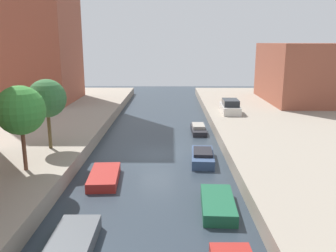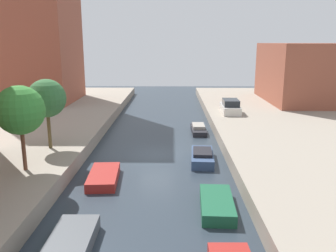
{
  "view_description": "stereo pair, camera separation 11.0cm",
  "coord_description": "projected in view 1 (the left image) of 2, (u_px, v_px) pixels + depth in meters",
  "views": [
    {
      "loc": [
        1.09,
        -25.55,
        8.27
      ],
      "look_at": [
        0.81,
        5.39,
        0.92
      ],
      "focal_mm": 37.98,
      "sensor_mm": 36.0,
      "label": 1
    },
    {
      "loc": [
        1.2,
        -25.55,
        8.27
      ],
      "look_at": [
        0.81,
        5.39,
        0.92
      ],
      "focal_mm": 37.98,
      "sensor_mm": 36.0,
      "label": 2
    }
  ],
  "objects": [
    {
      "name": "moored_boat_right_3",
      "position": [
        203.0,
        157.0,
        25.0
      ],
      "size": [
        1.73,
        3.88,
        0.86
      ],
      "color": "#33476B",
      "rests_on": "ground_plane"
    },
    {
      "name": "ground_plane",
      "position": [
        157.0,
        154.0,
        26.78
      ],
      "size": [
        84.0,
        84.0,
        0.0
      ],
      "primitive_type": "plane",
      "color": "#28333D"
    },
    {
      "name": "moored_boat_right_2",
      "position": [
        218.0,
        204.0,
        17.87
      ],
      "size": [
        1.79,
        3.8,
        0.6
      ],
      "color": "#195638",
      "rests_on": "ground_plane"
    },
    {
      "name": "street_tree_3",
      "position": [
        47.0,
        99.0,
        24.13
      ],
      "size": [
        2.62,
        2.62,
        4.84
      ],
      "color": "brown",
      "rests_on": "quay_left"
    },
    {
      "name": "street_tree_2",
      "position": [
        20.0,
        110.0,
        19.89
      ],
      "size": [
        2.79,
        2.79,
        4.93
      ],
      "color": "brown",
      "rests_on": "quay_left"
    },
    {
      "name": "parked_car",
      "position": [
        230.0,
        107.0,
        37.32
      ],
      "size": [
        1.86,
        4.49,
        1.43
      ],
      "color": "beige",
      "rests_on": "quay_right"
    },
    {
      "name": "moored_boat_right_4",
      "position": [
        198.0,
        129.0,
        33.2
      ],
      "size": [
        1.32,
        3.7,
        0.74
      ],
      "color": "#232328",
      "rests_on": "ground_plane"
    },
    {
      "name": "moored_boat_left_1",
      "position": [
        69.0,
        249.0,
        13.98
      ],
      "size": [
        1.75,
        4.6,
        0.62
      ],
      "color": "#4C5156",
      "rests_on": "ground_plane"
    },
    {
      "name": "low_block_right",
      "position": [
        308.0,
        73.0,
        43.96
      ],
      "size": [
        10.0,
        13.29,
        7.1
      ],
      "primitive_type": "cube",
      "color": "brown",
      "rests_on": "quay_right"
    },
    {
      "name": "apartment_tower_far",
      "position": [
        28.0,
        5.0,
        42.27
      ],
      "size": [
        10.0,
        10.26,
        23.04
      ],
      "primitive_type": "cube",
      "color": "brown",
      "rests_on": "quay_left"
    },
    {
      "name": "moored_boat_left_2",
      "position": [
        104.0,
        177.0,
        21.55
      ],
      "size": [
        1.93,
        3.87,
        0.56
      ],
      "color": "maroon",
      "rests_on": "ground_plane"
    }
  ]
}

